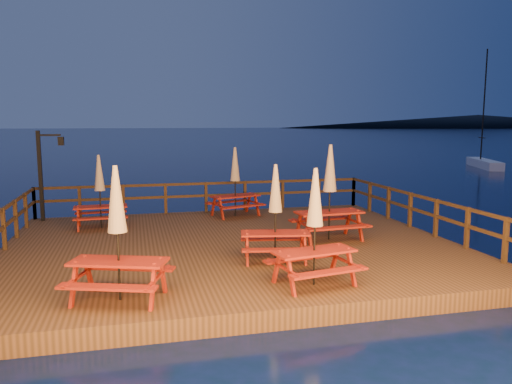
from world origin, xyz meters
TOP-DOWN VIEW (x-y plane):
  - ground at (0.00, 0.00)m, footprint 500.00×500.00m
  - deck at (0.00, 0.00)m, footprint 12.00×10.00m
  - deck_piles at (0.00, 0.00)m, footprint 11.44×9.44m
  - railing at (0.00, 1.78)m, footprint 11.80×9.75m
  - lamp_post at (-5.39, 4.55)m, footprint 0.85×0.18m
  - headland_right at (185.00, 230.00)m, footprint 230.40×86.40m
  - sailboat at (24.71, 21.18)m, footprint 3.40×6.33m
  - picnic_table_0 at (0.89, 3.85)m, footprint 2.02×1.81m
  - picnic_table_1 at (0.96, -3.85)m, footprint 1.89×1.66m
  - picnic_table_2 at (2.75, -0.26)m, footprint 1.97×1.66m
  - picnic_table_3 at (-3.58, 2.92)m, footprint 1.65×1.39m
  - picnic_table_4 at (-2.86, -3.81)m, footprint 2.14×1.95m
  - picnic_table_5 at (0.68, -1.97)m, footprint 1.84×1.61m

SIDE VIEW (x-z plane):
  - deck_piles at x=0.00m, z-range -1.00..0.40m
  - ground at x=0.00m, z-range 0.00..0.00m
  - deck at x=0.00m, z-range 0.00..0.40m
  - sailboat at x=24.71m, z-range -4.43..5.06m
  - railing at x=0.00m, z-range 0.61..1.71m
  - picnic_table_3 at x=-3.58m, z-range 0.44..2.73m
  - picnic_table_5 at x=0.68m, z-range 0.45..2.76m
  - picnic_table_1 at x=0.96m, z-range 0.45..2.84m
  - picnic_table_0 at x=0.89m, z-range 0.45..2.86m
  - picnic_table_4 at x=-2.86m, z-range 0.45..2.97m
  - picnic_table_2 at x=2.75m, z-range 0.45..3.12m
  - lamp_post at x=-5.39m, z-range 0.70..3.70m
  - headland_right at x=185.00m, z-range 0.00..7.00m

